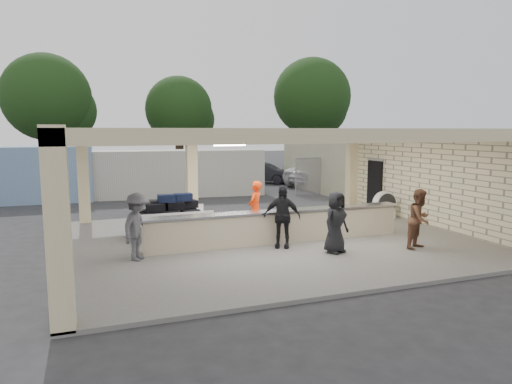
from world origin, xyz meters
name	(u,v)px	position (x,y,z in m)	size (l,w,h in m)	color
ground	(272,242)	(0.00, 0.00, 0.00)	(120.00, 120.00, 0.00)	#262628
pavilion	(271,196)	(0.21, 0.66, 1.35)	(12.01, 10.00, 3.55)	#615E5A
baggage_counter	(278,226)	(0.00, -0.50, 0.59)	(8.20, 0.58, 0.98)	#C5B393
luggage_cart	(172,214)	(-2.88, 1.40, 0.83)	(2.32, 1.44, 1.35)	white
drum_fan	(384,204)	(5.36, 1.68, 0.65)	(0.93, 0.51, 1.02)	white
baggage_handler	(255,209)	(-0.37, 0.51, 0.99)	(0.65, 0.35, 1.77)	#FE3B0D
passenger_a	(420,219)	(3.52, -2.54, 0.96)	(0.83, 0.37, 1.71)	brown
passenger_b	(282,217)	(-0.14, -1.09, 1.00)	(1.06, 0.39, 1.81)	black
passenger_c	(137,227)	(-4.17, -1.00, 0.99)	(1.14, 0.40, 1.77)	#444449
passenger_d	(336,222)	(1.04, -2.12, 0.95)	(0.83, 0.34, 1.70)	black
car_white_a	(326,173)	(8.66, 12.40, 0.77)	(2.57, 5.42, 1.55)	silver
car_white_b	(366,170)	(12.53, 13.74, 0.78)	(1.83, 4.91, 1.55)	silver
car_dark	(264,173)	(5.56, 15.13, 0.66)	(1.40, 3.98, 1.33)	black
container_white	(157,173)	(-1.96, 11.34, 1.21)	(11.18, 2.24, 2.42)	#BBBBB7
fence	(390,172)	(11.00, 9.00, 1.05)	(12.06, 0.06, 2.03)	gray
tree_left	(52,101)	(-7.68, 24.16, 5.59)	(6.60, 6.30, 9.00)	#382619
tree_mid	(182,113)	(2.32, 26.16, 4.96)	(6.00, 5.60, 8.00)	#382619
tree_right	(314,100)	(14.32, 25.16, 6.21)	(7.20, 7.00, 10.00)	#382619
adjacent_building	(359,162)	(9.50, 10.00, 1.60)	(6.00, 8.00, 3.20)	#B2B08D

